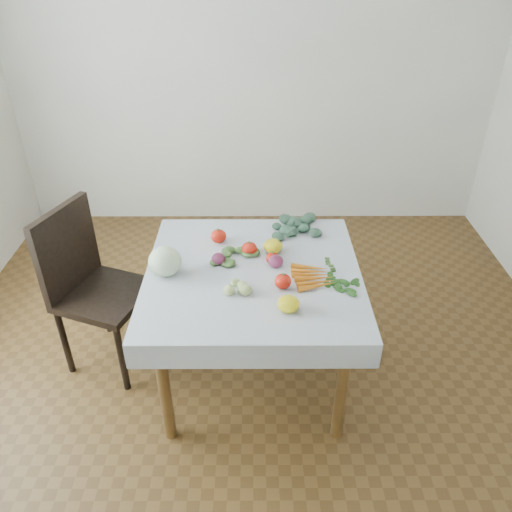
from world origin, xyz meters
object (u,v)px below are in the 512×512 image
at_px(heirloom_back, 273,246).
at_px(cabbage, 165,261).
at_px(carrot_bunch, 313,277).
at_px(chair, 89,279).
at_px(table, 253,287).

bearing_deg(heirloom_back, cabbage, -159.45).
bearing_deg(cabbage, carrot_bunch, -3.82).
xyz_separation_m(cabbage, heirloom_back, (0.56, 0.21, -0.04)).
height_order(chair, heirloom_back, chair).
bearing_deg(chair, heirloom_back, 0.79).
relative_size(table, chair, 0.99).
bearing_deg(cabbage, chair, 158.14).
height_order(cabbage, heirloom_back, cabbage).
relative_size(cabbage, heirloom_back, 1.59).
distance_m(table, carrot_bunch, 0.34).
relative_size(table, cabbage, 5.87).
distance_m(table, heirloom_back, 0.26).
xyz_separation_m(heirloom_back, carrot_bunch, (0.20, -0.26, -0.02)).
xyz_separation_m(table, heirloom_back, (0.11, 0.19, 0.14)).
height_order(chair, carrot_bunch, chair).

